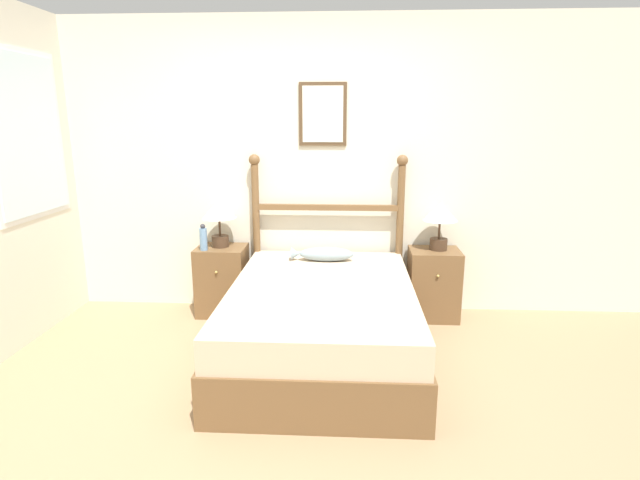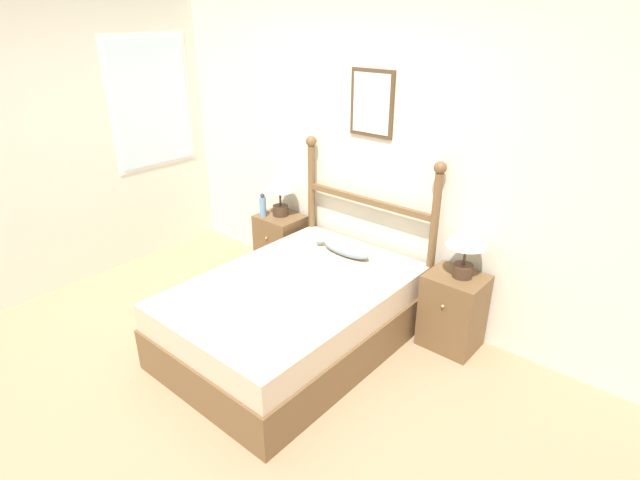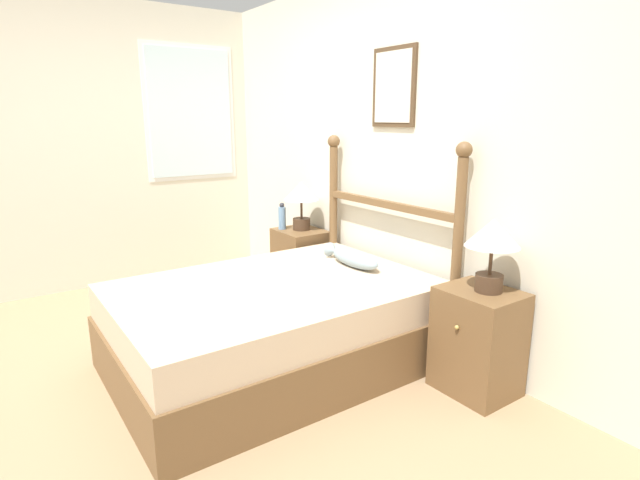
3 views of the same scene
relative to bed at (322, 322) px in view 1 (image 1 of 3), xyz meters
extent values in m
plane|color=#9E7F5B|center=(-0.19, -0.70, -0.27)|extent=(16.00, 16.00, 0.00)
cube|color=beige|center=(-0.19, 1.03, 1.01)|extent=(6.40, 0.06, 2.55)
cube|color=#4C3823|center=(-0.05, 0.99, 1.47)|extent=(0.40, 0.02, 0.53)
cube|color=beige|center=(-0.05, 0.98, 1.47)|extent=(0.34, 0.01, 0.47)
cube|color=white|center=(-2.28, 0.41, 1.31)|extent=(0.01, 0.90, 1.28)
cube|color=silver|center=(-2.27, 0.41, 1.31)|extent=(0.01, 0.82, 1.20)
cube|color=brown|center=(0.00, 0.00, -0.10)|extent=(1.33, 1.92, 0.33)
cube|color=#CCB293|center=(0.00, 0.00, 0.17)|extent=(1.29, 1.88, 0.21)
cylinder|color=brown|center=(-0.63, 0.93, 0.39)|extent=(0.06, 0.06, 1.32)
sphere|color=brown|center=(-0.63, 0.93, 1.09)|extent=(0.10, 0.10, 0.10)
cylinder|color=brown|center=(0.63, 0.93, 0.39)|extent=(0.06, 0.06, 1.32)
sphere|color=brown|center=(0.63, 0.93, 1.09)|extent=(0.10, 0.10, 0.10)
cube|color=brown|center=(0.00, 0.93, 0.68)|extent=(1.27, 0.04, 0.05)
cube|color=brown|center=(-0.93, 0.80, 0.04)|extent=(0.43, 0.36, 0.61)
sphere|color=tan|center=(-0.93, 0.60, 0.17)|extent=(0.02, 0.02, 0.02)
cube|color=brown|center=(0.93, 0.80, 0.04)|extent=(0.43, 0.36, 0.61)
sphere|color=tan|center=(0.93, 0.60, 0.17)|extent=(0.02, 0.02, 0.02)
cylinder|color=#422D1E|center=(-0.93, 0.81, 0.39)|extent=(0.15, 0.15, 0.10)
cylinder|color=#422D1E|center=(-0.93, 0.81, 0.52)|extent=(0.02, 0.02, 0.16)
cone|color=beige|center=(-0.93, 0.81, 0.67)|extent=(0.29, 0.29, 0.15)
cylinder|color=#422D1E|center=(0.95, 0.81, 0.39)|extent=(0.15, 0.15, 0.10)
cylinder|color=#422D1E|center=(0.95, 0.81, 0.52)|extent=(0.02, 0.02, 0.16)
cone|color=beige|center=(0.95, 0.81, 0.67)|extent=(0.29, 0.29, 0.15)
cylinder|color=#668CB2|center=(-1.05, 0.69, 0.44)|extent=(0.06, 0.06, 0.19)
sphere|color=#333338|center=(-1.05, 0.69, 0.55)|extent=(0.04, 0.04, 0.04)
ellipsoid|color=#8499A3|center=(0.00, 0.64, 0.33)|extent=(0.45, 0.15, 0.12)
cone|color=#8499A3|center=(-0.26, 0.64, 0.33)|extent=(0.07, 0.10, 0.10)
camera|label=1|loc=(0.17, -3.36, 1.44)|focal=28.00mm
camera|label=2|loc=(2.27, -2.34, 2.12)|focal=28.00mm
camera|label=3|loc=(2.55, -1.43, 1.27)|focal=28.00mm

